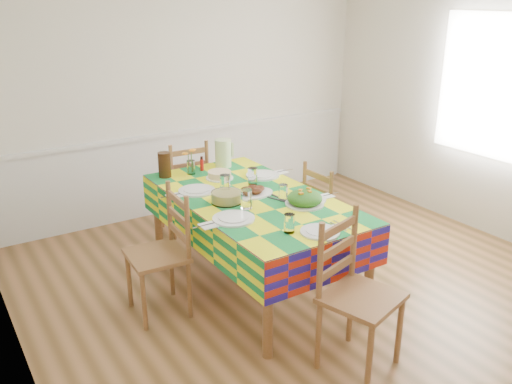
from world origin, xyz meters
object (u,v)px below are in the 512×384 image
chair_far (185,187)px  chair_right (327,213)px  dining_table (252,207)px  chair_near (355,295)px  meat_platter (253,191)px  tea_pitcher (165,165)px  green_pitcher (223,153)px  chair_left (162,254)px

chair_far → chair_right: size_ratio=1.06×
dining_table → chair_near: (-0.01, -1.28, -0.19)m
meat_platter → tea_pitcher: (-0.42, 0.82, 0.09)m
meat_platter → chair_near: 1.35m
green_pitcher → tea_pitcher: size_ratio=1.17×
dining_table → chair_near: chair_near is taller
tea_pitcher → chair_left: size_ratio=0.23×
dining_table → chair_left: bearing=-179.8°
chair_near → chair_left: 1.51m
meat_platter → chair_left: (-0.84, -0.04, -0.33)m
meat_platter → chair_right: 0.86m
green_pitcher → chair_near: size_ratio=0.25×
chair_far → meat_platter: bearing=95.3°
green_pitcher → tea_pitcher: green_pitcher is taller
tea_pitcher → chair_near: chair_near is taller
dining_table → meat_platter: bearing=49.6°
chair_near → chair_far: size_ratio=1.06×
meat_platter → chair_far: (-0.03, 1.25, -0.33)m
green_pitcher → tea_pitcher: (-0.60, 0.01, -0.02)m
dining_table → meat_platter: meat_platter is taller
chair_far → chair_left: bearing=61.6°
dining_table → green_pitcher: bearing=76.2°
chair_near → dining_table: bearing=72.6°
meat_platter → chair_near: size_ratio=0.34×
dining_table → chair_right: size_ratio=2.18×
green_pitcher → chair_near: (-0.22, -2.13, -0.41)m
green_pitcher → chair_left: bearing=-140.3°
meat_platter → chair_near: (-0.04, -1.32, -0.30)m
green_pitcher → chair_left: (-1.02, -0.85, -0.43)m
meat_platter → green_pitcher: (0.18, 0.81, 0.11)m
meat_platter → chair_left: size_ratio=0.36×
dining_table → tea_pitcher: tea_pitcher is taller
tea_pitcher → meat_platter: bearing=-62.7°
green_pitcher → meat_platter: bearing=-102.3°
dining_table → green_pitcher: 0.90m
tea_pitcher → chair_left: 1.04m
dining_table → chair_left: size_ratio=2.04×
tea_pitcher → chair_left: bearing=-116.0°
meat_platter → tea_pitcher: size_ratio=1.56×
green_pitcher → tea_pitcher: 0.60m
green_pitcher → dining_table: bearing=-103.8°
chair_far → chair_left: chair_left is taller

